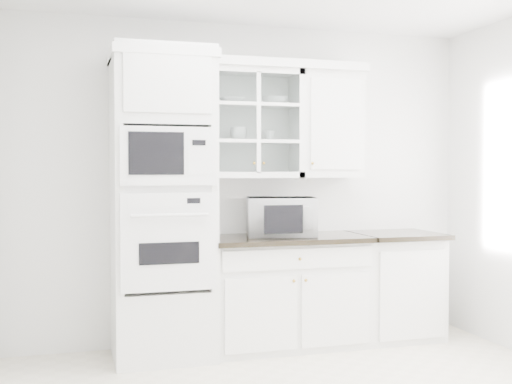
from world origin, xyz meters
name	(u,v)px	position (x,y,z in m)	size (l,w,h in m)	color
room_shell	(297,122)	(0.00, 0.43, 1.78)	(4.00, 3.50, 2.70)	white
oven_column	(162,204)	(-0.75, 1.42, 1.20)	(0.76, 0.68, 2.40)	white
base_cabinet_run	(286,291)	(0.28, 1.45, 0.46)	(1.32, 0.67, 0.92)	white
extra_base_cabinet	(394,285)	(1.28, 1.45, 0.46)	(0.72, 0.67, 0.92)	white
upper_cabinet_glass	(253,124)	(0.03, 1.58, 1.85)	(0.80, 0.33, 0.90)	white
upper_cabinet_solid	(328,125)	(0.71, 1.58, 1.85)	(0.55, 0.33, 0.90)	white
crown_molding	(241,64)	(-0.07, 1.56, 2.33)	(2.14, 0.38, 0.07)	white
countertop_microwave	(281,217)	(0.23, 1.45, 1.08)	(0.55, 0.46, 0.32)	white
bowl_a	(232,101)	(-0.15, 1.58, 2.04)	(0.21, 0.21, 0.05)	white
bowl_b	(275,101)	(0.22, 1.59, 2.04)	(0.21, 0.21, 0.07)	white
cup_a	(238,134)	(-0.10, 1.57, 1.76)	(0.14, 0.14, 0.11)	white
cup_b	(269,136)	(0.17, 1.59, 1.75)	(0.09, 0.09, 0.09)	white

